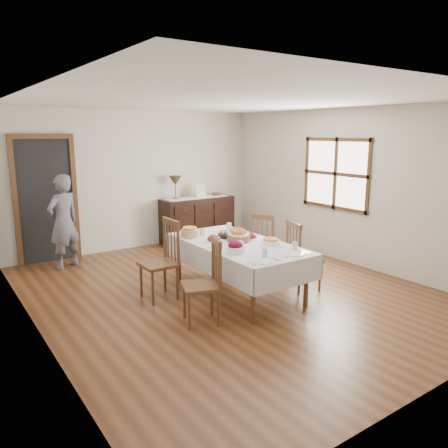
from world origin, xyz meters
TOP-DOWN VIEW (x-y plane):
  - ground at (0.00, 0.00)m, footprint 6.00×6.00m
  - room_shell at (-0.15, 0.42)m, footprint 5.02×6.02m
  - dining_table at (0.04, -0.16)m, footprint 1.10×2.13m
  - chair_left_near at (-0.82, -0.69)m, footprint 0.54×0.54m
  - chair_left_far at (-0.87, 0.30)m, footprint 0.45×0.45m
  - chair_right_near at (0.89, -0.53)m, footprint 0.50×0.50m
  - chair_right_far at (0.95, 0.31)m, footprint 0.53×0.53m
  - sideboard at (1.15, 2.72)m, footprint 1.51×0.55m
  - person at (-1.58, 2.41)m, footprint 0.61×0.51m
  - bread_basket at (0.10, -0.11)m, footprint 0.32×0.32m
  - egg_basket at (0.10, 0.18)m, footprint 0.26×0.26m
  - ham_platter_a at (-0.18, 0.09)m, footprint 0.28×0.28m
  - ham_platter_b at (0.32, -0.10)m, footprint 0.28×0.28m
  - beet_bowl at (-0.26, -0.53)m, footprint 0.25×0.25m
  - carrot_bowl at (0.32, 0.23)m, footprint 0.23×0.23m
  - pineapple_bowl at (-0.32, 0.50)m, footprint 0.27×0.27m
  - casserole_dish at (0.36, -0.48)m, footprint 0.26×0.26m
  - butter_dish at (-0.09, -0.33)m, footprint 0.14×0.09m
  - setting_left at (-0.20, -1.00)m, footprint 0.42×0.31m
  - setting_right at (0.33, -0.97)m, footprint 0.42×0.31m
  - glass_far_a at (-0.12, 0.47)m, footprint 0.07×0.07m
  - glass_far_b at (0.42, 0.57)m, footprint 0.07×0.07m
  - runner at (1.12, 2.70)m, footprint 1.30×0.35m
  - table_lamp at (0.68, 2.76)m, footprint 0.26×0.26m
  - picture_frame at (1.21, 2.68)m, footprint 0.22×0.08m
  - deco_bowl at (1.63, 2.72)m, footprint 0.20×0.20m

SIDE VIEW (x-z plane):
  - ground at x=0.00m, z-range 0.00..0.00m
  - sideboard at x=1.15m, z-range 0.00..0.91m
  - chair_right_far at x=0.95m, z-range 0.01..0.98m
  - chair_right_near at x=0.89m, z-range 0.01..0.99m
  - chair_left_near at x=-0.82m, z-range 0.01..1.01m
  - chair_left_far at x=-0.87m, z-range 0.01..1.07m
  - dining_table at x=0.04m, z-range 0.28..1.01m
  - setting_left at x=-0.20m, z-range 0.70..0.80m
  - setting_right at x=0.33m, z-range 0.70..0.80m
  - ham_platter_a at x=-0.18m, z-range 0.70..0.82m
  - ham_platter_b at x=0.32m, z-range 0.70..0.82m
  - butter_dish at x=-0.09m, z-range 0.73..0.80m
  - casserole_dish at x=0.36m, z-range 0.73..0.81m
  - egg_basket at x=0.10m, z-range 0.71..0.82m
  - carrot_bowl at x=0.32m, z-range 0.72..0.82m
  - glass_far_a at x=-0.12m, z-range 0.73..0.83m
  - glass_far_b at x=0.42m, z-range 0.73..0.84m
  - beet_bowl at x=-0.26m, z-range 0.72..0.87m
  - pineapple_bowl at x=-0.32m, z-range 0.72..0.87m
  - bread_basket at x=0.10m, z-range 0.72..0.89m
  - person at x=-1.58m, z-range 0.00..1.65m
  - runner at x=1.12m, z-range 0.91..0.92m
  - deco_bowl at x=1.63m, z-range 0.91..0.97m
  - picture_frame at x=1.21m, z-range 0.91..1.19m
  - table_lamp at x=0.68m, z-range 1.03..1.49m
  - room_shell at x=-0.15m, z-range 0.32..2.97m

